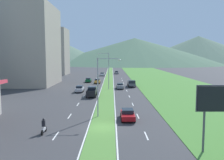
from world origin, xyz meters
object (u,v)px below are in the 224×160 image
street_lamp_mid (107,69)px  car_4 (96,81)px  car_6 (119,86)px  street_lamp_near (100,83)px  motorcycle_rider (43,127)px  billboard_roadside (222,102)px  car_3 (127,114)px  pickup_truck_1 (91,92)px  car_2 (87,80)px  car_0 (101,74)px  car_5 (116,72)px  pickup_truck_0 (131,83)px  car_1 (79,89)px

street_lamp_mid → car_4: (-3.65, 13.95, -4.86)m
car_6 → street_lamp_near: bearing=-7.4°
car_6 → motorcycle_rider: (-10.11, -37.27, -0.02)m
billboard_roadside → car_4: billboard_roadside is taller
car_3 → car_4: bearing=-170.9°
pickup_truck_1 → car_3: bearing=-160.6°
car_2 → car_0: bearing=-8.1°
car_4 → car_5: bearing=-9.8°
car_4 → pickup_truck_1: 24.69m
car_4 → car_2: bearing=43.3°
car_5 → motorcycle_rider: size_ratio=2.01×
car_2 → pickup_truck_0: pickup_truck_0 is taller
car_3 → car_2: bearing=-167.7°
pickup_truck_1 → car_2: bearing=7.3°
car_0 → car_5: size_ratio=1.06×
car_5 → motorcycle_rider: (-10.19, -90.91, -0.01)m
car_1 → pickup_truck_1: (3.58, -6.18, 0.18)m
car_0 → motorcycle_rider: bearing=177.5°
car_0 → car_6: bearing=-171.0°
street_lamp_mid → motorcycle_rider: (-6.69, -35.78, -4.90)m
car_5 → pickup_truck_0: pickup_truck_0 is taller
street_lamp_mid → car_5: size_ratio=2.45×
billboard_roadside → car_6: billboard_roadside is taller
car_0 → pickup_truck_1: bearing=179.9°
street_lamp_near → car_4: bearing=94.3°
pickup_truck_1 → car_1: bearing=30.1°
street_lamp_mid → pickup_truck_0: bearing=38.7°
car_4 → car_6: car_4 is taller
car_1 → car_5: size_ratio=1.06×
motorcycle_rider → car_1: bearing=0.4°
street_lamp_near → motorcycle_rider: (-6.24, -7.37, -4.36)m
car_2 → street_lamp_mid: bearing=-158.3°
car_0 → car_5: 13.36m
pickup_truck_1 → car_4: bearing=0.8°
car_1 → pickup_truck_0: (13.83, 10.12, 0.18)m
car_4 → car_6: (7.06, -12.46, -0.01)m
street_lamp_near → car_6: 30.46m
car_0 → car_5: (6.75, 11.53, -0.02)m
car_0 → pickup_truck_1: 54.33m
billboard_roadside → car_5: bearing=94.7°
car_3 → street_lamp_mid: bearing=-173.5°
pickup_truck_0 → street_lamp_near: bearing=-12.3°
car_3 → pickup_truck_1: bearing=-160.6°
car_1 → car_3: (10.30, -25.31, -0.06)m
car_0 → car_3: car_0 is taller
car_6 → billboard_roadside: bearing=10.5°
street_lamp_near → car_6: (3.86, 29.90, -4.34)m
street_lamp_near → car_2: (-6.50, 45.87, -4.34)m
car_4 → pickup_truck_0: size_ratio=0.77×
street_lamp_near → car_4: 42.70m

